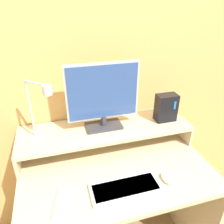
{
  "coord_description": "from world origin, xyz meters",
  "views": [
    {
      "loc": [
        -0.29,
        -0.6,
        1.64
      ],
      "look_at": [
        -0.0,
        0.4,
        1.09
      ],
      "focal_mm": 35.0,
      "sensor_mm": 36.0,
      "label": 1
    }
  ],
  "objects": [
    {
      "name": "desk_lamp",
      "position": [
        -0.38,
        0.52,
        1.1
      ],
      "size": [
        0.17,
        0.17,
        0.36
      ],
      "color": "silver",
      "rests_on": "monitor_shelf"
    },
    {
      "name": "wall_back",
      "position": [
        0.0,
        0.76,
        1.25
      ],
      "size": [
        6.0,
        0.05,
        2.5
      ],
      "color": "#E5AD60",
      "rests_on": "ground_plane"
    },
    {
      "name": "remote_control",
      "position": [
        -0.33,
        0.17,
        0.76
      ],
      "size": [
        0.09,
        0.19,
        0.02
      ],
      "color": "white",
      "rests_on": "desk"
    },
    {
      "name": "monitor",
      "position": [
        -0.01,
        0.57,
        1.11
      ],
      "size": [
        0.45,
        0.13,
        0.42
      ],
      "color": "#38383D",
      "rests_on": "monitor_shelf"
    },
    {
      "name": "router_dock",
      "position": [
        0.41,
        0.55,
        0.99
      ],
      "size": [
        0.14,
        0.09,
        0.19
      ],
      "color": "black",
      "rests_on": "monitor_shelf"
    },
    {
      "name": "monitor_shelf",
      "position": [
        0.0,
        0.56,
        0.87
      ],
      "size": [
        1.1,
        0.33,
        0.14
      ],
      "color": "beige",
      "rests_on": "desk"
    },
    {
      "name": "keyboard",
      "position": [
        -0.0,
        0.17,
        0.76
      ],
      "size": [
        0.37,
        0.15,
        0.02
      ],
      "color": "white",
      "rests_on": "desk"
    },
    {
      "name": "desk",
      "position": [
        0.0,
        0.36,
        0.52
      ],
      "size": [
        1.1,
        0.73,
        0.75
      ],
      "color": "beige",
      "rests_on": "ground_plane"
    },
    {
      "name": "mouse",
      "position": [
        0.24,
        0.17,
        0.77
      ],
      "size": [
        0.05,
        0.09,
        0.03
      ],
      "color": "white",
      "rests_on": "desk"
    }
  ]
}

